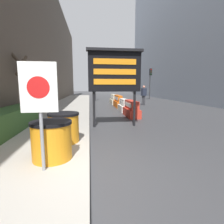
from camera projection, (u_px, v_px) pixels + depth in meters
ground_plane at (90, 175)px, 3.25m from camera, size 120.00×120.00×0.00m
building_left_facade at (35, 24)px, 11.59m from camera, size 0.40×50.40×11.49m
hedge_strip at (9, 120)px, 5.91m from camera, size 0.90×4.51×0.74m
bare_tree at (32, 85)px, 8.20m from camera, size 1.76×1.61×3.18m
barrel_drum_foreground at (52, 140)px, 3.59m from camera, size 0.83×0.83×0.80m
barrel_drum_middle at (64, 127)px, 4.71m from camera, size 0.83×0.83×0.80m
warning_sign at (39, 96)px, 2.94m from camera, size 0.61×0.08×1.90m
message_board at (115, 71)px, 6.92m from camera, size 2.21×0.36×3.08m
jersey_barrier_red_striped at (131, 109)px, 9.59m from camera, size 0.63×1.84×0.88m
jersey_barrier_white at (124, 106)px, 11.64m from camera, size 0.62×1.64×0.82m
jersey_barrier_orange_far at (118, 102)px, 14.00m from camera, size 0.52×2.12×0.95m
jersey_barrier_cream at (114, 100)px, 16.61m from camera, size 0.57×2.11×0.90m
traffic_cone_near at (116, 102)px, 14.73m from camera, size 0.38×0.38×0.68m
traffic_cone_mid at (118, 98)px, 19.77m from camera, size 0.44×0.44×0.79m
traffic_light_near_curb at (95, 78)px, 19.64m from camera, size 0.28×0.45×3.61m
traffic_light_far_side at (150, 77)px, 22.07m from camera, size 0.28×0.45×3.88m
pedestrian_worker at (144, 94)px, 15.40m from camera, size 0.52×0.43×1.72m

